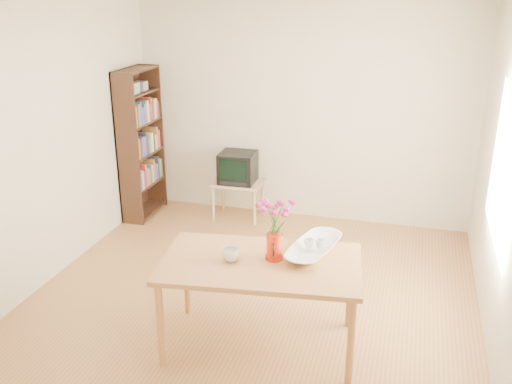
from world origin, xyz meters
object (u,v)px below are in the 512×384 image
(table, at_px, (261,270))
(television, at_px, (238,167))
(pitcher, at_px, (274,247))
(mug, at_px, (231,255))
(bowl, at_px, (315,228))

(table, height_order, television, television)
(pitcher, height_order, mug, pitcher)
(bowl, xyz_separation_m, television, (-1.32, 2.21, -0.31))
(bowl, bearing_deg, mug, -151.27)
(table, height_order, pitcher, pitcher)
(television, bearing_deg, table, -70.08)
(television, bearing_deg, pitcher, -67.76)
(television, bearing_deg, bowl, -60.49)
(table, relative_size, television, 3.77)
(mug, xyz_separation_m, television, (-0.74, 2.53, -0.16))
(pitcher, height_order, television, pitcher)
(table, relative_size, pitcher, 7.51)
(mug, relative_size, bowl, 0.29)
(table, bearing_deg, mug, -174.05)
(bowl, relative_size, television, 1.05)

